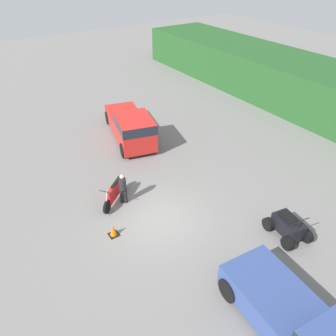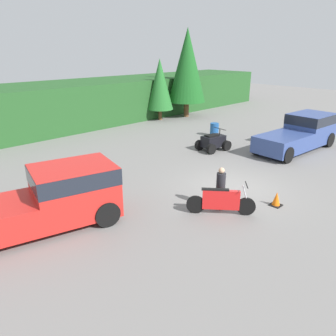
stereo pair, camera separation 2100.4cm
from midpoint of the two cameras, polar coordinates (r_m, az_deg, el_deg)
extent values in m
plane|color=slate|center=(10.23, -27.84, -33.74)|extent=(80.00, 80.00, 0.00)
cube|color=#235123|center=(23.31, -40.82, -0.68)|extent=(44.00, 6.00, 3.20)
cylinder|color=brown|center=(22.10, -19.52, -0.90)|extent=(0.29, 0.29, 0.88)
cone|color=#236628|center=(21.40, -20.27, 5.25)|extent=(2.16, 2.16, 4.02)
cylinder|color=brown|center=(22.64, -13.09, 0.82)|extent=(0.44, 0.44, 1.31)
cone|color=#19561E|center=(21.74, -13.84, 9.89)|extent=(3.20, 3.20, 5.95)
cube|color=red|center=(12.23, -65.14, -27.15)|extent=(3.03, 2.58, 1.74)
cube|color=#1E232D|center=(11.92, -66.09, -25.03)|extent=(3.05, 2.61, 0.56)
cylinder|color=black|center=(12.76, -58.67, -27.07)|extent=(0.91, 0.48, 0.87)
cylinder|color=black|center=(11.69, -63.21, -32.92)|extent=(0.91, 0.48, 0.87)
cube|color=#334784|center=(13.60, 7.96, -10.18)|extent=(2.75, 2.22, 1.74)
cube|color=#1E232D|center=(13.32, 8.08, -8.06)|extent=(2.77, 2.24, 0.56)
cube|color=#334784|center=(12.16, -1.74, -16.41)|extent=(3.33, 2.27, 0.90)
cylinder|color=black|center=(14.94, 7.11, -10.15)|extent=(0.89, 0.35, 0.87)
cylinder|color=black|center=(13.96, 12.78, -12.91)|extent=(0.89, 0.35, 0.87)
cylinder|color=black|center=(12.47, -8.35, -17.06)|extent=(0.89, 0.35, 0.87)
cylinder|color=black|center=(11.27, -2.96, -21.58)|extent=(0.89, 0.35, 0.87)
cylinder|color=black|center=(8.97, -37.44, -43.65)|extent=(0.51, 0.57, 0.67)
cylinder|color=black|center=(9.93, -47.23, -38.17)|extent=(0.51, 0.57, 0.67)
cube|color=red|center=(9.24, -43.21, -40.10)|extent=(0.97, 1.11, 0.72)
cylinder|color=#B7B7BC|center=(8.65, -38.55, -42.12)|extent=(0.24, 0.27, 0.81)
cylinder|color=black|center=(8.30, -39.36, -40.62)|extent=(0.48, 0.41, 0.04)
cube|color=black|center=(9.06, -45.13, -38.01)|extent=(0.73, 0.83, 0.06)
cylinder|color=black|center=(14.30, -16.19, -13.05)|extent=(0.61, 0.31, 0.58)
cylinder|color=black|center=(13.50, -14.65, -15.08)|extent=(0.61, 0.31, 0.58)
cylinder|color=black|center=(14.05, -20.98, -14.31)|extent=(0.61, 0.31, 0.58)
cylinder|color=black|center=(13.23, -19.74, -16.48)|extent=(0.61, 0.31, 0.58)
cube|color=black|center=(13.62, -18.00, -13.84)|extent=(1.43, 0.98, 0.65)
cylinder|color=black|center=(13.47, -16.23, -11.53)|extent=(0.06, 0.06, 0.35)
cylinder|color=black|center=(13.38, -16.30, -10.89)|extent=(0.19, 0.95, 0.04)
cube|color=black|center=(13.40, -18.74, -12.70)|extent=(0.83, 0.56, 0.08)
cylinder|color=black|center=(9.53, -40.08, -38.40)|extent=(0.23, 0.23, 0.80)
cylinder|color=black|center=(9.46, -40.85, -39.22)|extent=(0.23, 0.23, 0.80)
cylinder|color=#232328|center=(8.95, -41.70, -36.27)|extent=(0.47, 0.47, 0.60)
sphere|color=tan|center=(8.64, -42.45, -34.63)|extent=(0.30, 0.30, 0.22)
cube|color=black|center=(9.02, -23.72, -43.69)|extent=(0.42, 0.42, 0.03)
cone|color=orange|center=(8.80, -24.04, -42.91)|extent=(0.32, 0.32, 0.55)
cylinder|color=#1E5193|center=(16.30, -12.78, -7.78)|extent=(0.58, 0.58, 0.88)
camera|label=1|loc=(10.50, 46.12, 27.34)|focal=35.00mm
camera|label=2|loc=(10.50, -133.88, -27.34)|focal=35.00mm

